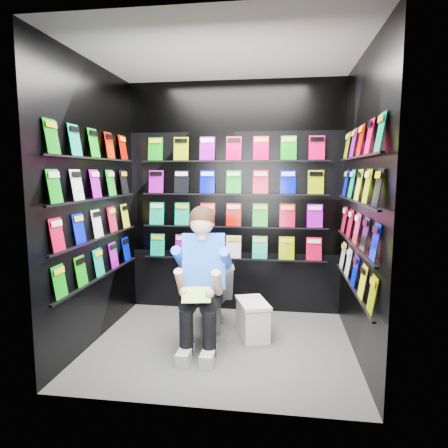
# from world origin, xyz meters

# --- Properties ---
(floor) EXTENTS (2.40, 2.40, 0.00)m
(floor) POSITION_xyz_m (0.00, 0.00, 0.00)
(floor) COLOR #565654
(floor) RESTS_ON ground
(ceiling) EXTENTS (2.40, 2.40, 0.00)m
(ceiling) POSITION_xyz_m (0.00, 0.00, 2.60)
(ceiling) COLOR white
(ceiling) RESTS_ON floor
(wall_back) EXTENTS (2.40, 0.04, 2.60)m
(wall_back) POSITION_xyz_m (0.00, 1.00, 1.30)
(wall_back) COLOR black
(wall_back) RESTS_ON floor
(wall_front) EXTENTS (2.40, 0.04, 2.60)m
(wall_front) POSITION_xyz_m (0.00, -1.00, 1.30)
(wall_front) COLOR black
(wall_front) RESTS_ON floor
(wall_left) EXTENTS (0.04, 2.00, 2.60)m
(wall_left) POSITION_xyz_m (-1.20, 0.00, 1.30)
(wall_left) COLOR black
(wall_left) RESTS_ON floor
(wall_right) EXTENTS (0.04, 2.00, 2.60)m
(wall_right) POSITION_xyz_m (1.20, 0.00, 1.30)
(wall_right) COLOR black
(wall_right) RESTS_ON floor
(comics_back) EXTENTS (2.10, 0.06, 1.37)m
(comics_back) POSITION_xyz_m (0.00, 0.97, 1.31)
(comics_back) COLOR #EB004A
(comics_back) RESTS_ON wall_back
(comics_left) EXTENTS (0.06, 1.70, 1.37)m
(comics_left) POSITION_xyz_m (-1.17, 0.00, 1.31)
(comics_left) COLOR #EB004A
(comics_left) RESTS_ON wall_left
(comics_right) EXTENTS (0.06, 1.70, 1.37)m
(comics_right) POSITION_xyz_m (1.17, 0.00, 1.31)
(comics_right) COLOR #EB004A
(comics_right) RESTS_ON wall_right
(toilet) EXTENTS (0.55, 0.82, 0.73)m
(toilet) POSITION_xyz_m (-0.16, 0.40, 0.37)
(toilet) COLOR silver
(toilet) RESTS_ON floor
(longbox) EXTENTS (0.36, 0.48, 0.32)m
(longbox) POSITION_xyz_m (0.27, 0.25, 0.16)
(longbox) COLOR white
(longbox) RESTS_ON floor
(longbox_lid) EXTENTS (0.39, 0.51, 0.03)m
(longbox_lid) POSITION_xyz_m (0.27, 0.25, 0.34)
(longbox_lid) COLOR white
(longbox_lid) RESTS_ON longbox
(reader) EXTENTS (0.66, 0.85, 1.41)m
(reader) POSITION_xyz_m (-0.16, 0.02, 0.77)
(reader) COLOR #346CEF
(reader) RESTS_ON toilet
(held_comic) EXTENTS (0.26, 0.18, 0.10)m
(held_comic) POSITION_xyz_m (-0.16, -0.33, 0.58)
(held_comic) COLOR green
(held_comic) RESTS_ON reader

